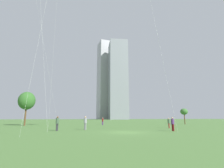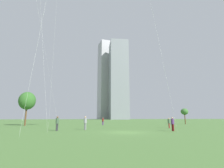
{
  "view_description": "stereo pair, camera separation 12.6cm",
  "coord_description": "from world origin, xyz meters",
  "views": [
    {
      "loc": [
        -5.88,
        -19.43,
        1.73
      ],
      "look_at": [
        -0.14,
        6.81,
        7.07
      ],
      "focal_mm": 26.86,
      "sensor_mm": 36.0,
      "label": 1
    },
    {
      "loc": [
        -5.76,
        -19.46,
        1.73
      ],
      "look_at": [
        -0.14,
        6.81,
        7.07
      ],
      "focal_mm": 26.86,
      "sensor_mm": 36.0,
      "label": 2
    }
  ],
  "objects": [
    {
      "name": "ground",
      "position": [
        0.0,
        0.0,
        0.0
      ],
      "size": [
        280.0,
        280.0,
        0.0
      ],
      "primitive_type": "plane",
      "color": "#4C7538"
    },
    {
      "name": "person_standing_0",
      "position": [
        -8.07,
        3.97,
        1.08
      ],
      "size": [
        0.42,
        0.42,
        1.87
      ],
      "rotation": [
        0.0,
        0.0,
        4.16
      ],
      "color": "#2D2D33",
      "rests_on": "ground"
    },
    {
      "name": "person_standing_1",
      "position": [
        0.43,
        19.5,
        0.97
      ],
      "size": [
        0.37,
        0.37,
        1.67
      ],
      "rotation": [
        0.0,
        0.0,
        2.81
      ],
      "color": "#593372",
      "rests_on": "ground"
    },
    {
      "name": "person_standing_2",
      "position": [
        9.03,
        5.69,
        0.94
      ],
      "size": [
        0.36,
        0.36,
        1.63
      ],
      "rotation": [
        0.0,
        0.0,
        0.82
      ],
      "color": "maroon",
      "rests_on": "ground"
    },
    {
      "name": "person_standing_3",
      "position": [
        6.42,
        0.39,
        1.01
      ],
      "size": [
        0.39,
        0.39,
        1.75
      ],
      "rotation": [
        0.0,
        0.0,
        2.0
      ],
      "color": "maroon",
      "rests_on": "ground"
    },
    {
      "name": "person_standing_4",
      "position": [
        -4.38,
        5.2,
        1.08
      ],
      "size": [
        0.42,
        0.42,
        1.87
      ],
      "rotation": [
        0.0,
        0.0,
        5.52
      ],
      "color": "gray",
      "rests_on": "ground"
    },
    {
      "name": "park_tree_0",
      "position": [
        21.15,
        18.62,
        3.09
      ],
      "size": [
        1.81,
        1.81,
        3.93
      ],
      "color": "brown",
      "rests_on": "ground"
    },
    {
      "name": "park_tree_1",
      "position": [
        -16.09,
        19.62,
        5.19
      ],
      "size": [
        3.46,
        3.46,
        7.13
      ],
      "color": "brown",
      "rests_on": "ground"
    },
    {
      "name": "distant_highrise_0",
      "position": [
        25.31,
        136.56,
        37.53
      ],
      "size": [
        22.55,
        17.2,
        75.06
      ],
      "primitive_type": "cube",
      "rotation": [
        0.0,
        0.0,
        0.12
      ],
      "color": "#A8A8AD",
      "rests_on": "ground"
    },
    {
      "name": "distant_highrise_1",
      "position": [
        28.58,
        114.87,
        32.94
      ],
      "size": [
        16.56,
        19.94,
        65.88
      ],
      "primitive_type": "cube",
      "rotation": [
        0.0,
        0.0,
        -0.1
      ],
      "color": "gray",
      "rests_on": "ground"
    }
  ]
}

